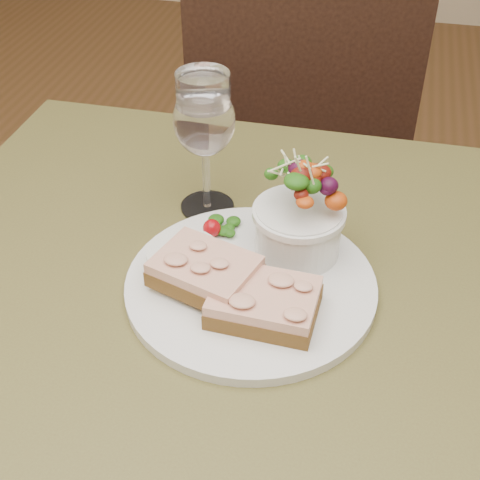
% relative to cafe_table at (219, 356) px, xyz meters
% --- Properties ---
extents(cafe_table, '(0.80, 0.80, 0.75)m').
position_rel_cafe_table_xyz_m(cafe_table, '(0.00, 0.00, 0.00)').
color(cafe_table, '#4D4521').
rests_on(cafe_table, ground).
extents(chair_far, '(0.50, 0.50, 0.90)m').
position_rel_cafe_table_xyz_m(chair_far, '(-0.03, 0.75, -0.36)').
color(chair_far, black).
rests_on(chair_far, ground).
extents(dinner_plate, '(0.28, 0.28, 0.01)m').
position_rel_cafe_table_xyz_m(dinner_plate, '(0.03, 0.02, 0.11)').
color(dinner_plate, silver).
rests_on(dinner_plate, cafe_table).
extents(sandwich_front, '(0.12, 0.09, 0.03)m').
position_rel_cafe_table_xyz_m(sandwich_front, '(0.06, -0.03, 0.13)').
color(sandwich_front, '#452712').
rests_on(sandwich_front, dinner_plate).
extents(sandwich_back, '(0.13, 0.11, 0.03)m').
position_rel_cafe_table_xyz_m(sandwich_back, '(-0.01, -0.00, 0.14)').
color(sandwich_back, '#452712').
rests_on(sandwich_back, dinner_plate).
extents(ramekin, '(0.08, 0.08, 0.04)m').
position_rel_cafe_table_xyz_m(ramekin, '(-0.04, 0.01, 0.13)').
color(ramekin, silver).
rests_on(ramekin, dinner_plate).
extents(salad_bowl, '(0.10, 0.10, 0.13)m').
position_rel_cafe_table_xyz_m(salad_bowl, '(0.08, 0.08, 0.17)').
color(salad_bowl, silver).
rests_on(salad_bowl, dinner_plate).
extents(garnish, '(0.05, 0.04, 0.02)m').
position_rel_cafe_table_xyz_m(garnish, '(-0.02, 0.10, 0.12)').
color(garnish, '#133A0A').
rests_on(garnish, dinner_plate).
extents(wine_glass, '(0.08, 0.08, 0.18)m').
position_rel_cafe_table_xyz_m(wine_glass, '(-0.06, 0.16, 0.22)').
color(wine_glass, white).
rests_on(wine_glass, cafe_table).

